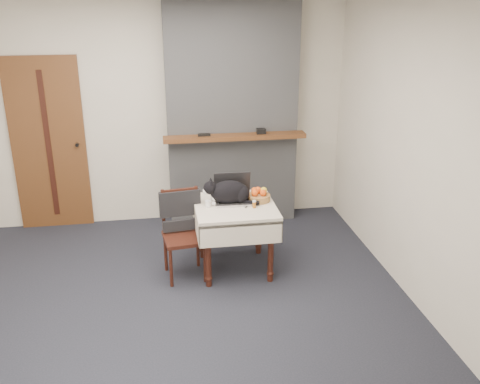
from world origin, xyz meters
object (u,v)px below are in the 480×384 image
object	(u,v)px
chair	(182,221)
laptop	(233,194)
door	(49,145)
fruit_basket	(259,196)
side_table	(235,215)
cat	(230,192)
pill_bottle	(254,204)
cream_jar	(208,204)

from	to	relation	value
chair	laptop	bearing A→B (deg)	3.92
door	fruit_basket	distance (m)	2.57
door	laptop	bearing A→B (deg)	-33.53
chair	side_table	bearing A→B (deg)	-9.14
laptop	chair	xyz separation A→B (m)	(-0.52, -0.10, -0.21)
door	cat	size ratio (longest dim) A/B	3.69
side_table	laptop	size ratio (longest dim) A/B	2.07
cat	pill_bottle	world-z (taller)	cat
fruit_basket	chair	world-z (taller)	chair
laptop	cream_jar	xyz separation A→B (m)	(-0.26, -0.13, -0.04)
pill_bottle	door	bearing A→B (deg)	144.49
pill_bottle	fruit_basket	distance (m)	0.19
side_table	chair	bearing A→B (deg)	177.97
door	side_table	bearing A→B (deg)	-35.92
side_table	chair	distance (m)	0.52
pill_bottle	chair	distance (m)	0.73
laptop	cat	distance (m)	0.09
door	chair	world-z (taller)	door
pill_bottle	fruit_basket	world-z (taller)	fruit_basket
cat	side_table	bearing A→B (deg)	-51.33
cat	laptop	bearing A→B (deg)	58.51
laptop	pill_bottle	bearing A→B (deg)	-49.92
door	side_table	world-z (taller)	door
door	pill_bottle	world-z (taller)	door
laptop	pill_bottle	world-z (taller)	laptop
laptop	cream_jar	bearing A→B (deg)	-151.72
door	chair	xyz separation A→B (m)	(1.42, -1.39, -0.44)
cat	door	bearing A→B (deg)	145.08
cream_jar	fruit_basket	bearing A→B (deg)	9.14
fruit_basket	chair	size ratio (longest dim) A/B	0.26
door	pill_bottle	bearing A→B (deg)	-35.51
fruit_basket	door	bearing A→B (deg)	148.70
cat	chair	world-z (taller)	cat
cream_jar	laptop	bearing A→B (deg)	26.15
side_table	chair	world-z (taller)	chair
side_table	cream_jar	bearing A→B (deg)	-178.00
cat	chair	distance (m)	0.54
cream_jar	pill_bottle	distance (m)	0.45
cat	pill_bottle	bearing A→B (deg)	-35.39
door	cream_jar	distance (m)	2.21
side_table	cat	size ratio (longest dim) A/B	1.44
laptop	pill_bottle	xyz separation A→B (m)	(0.17, -0.22, -0.03)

